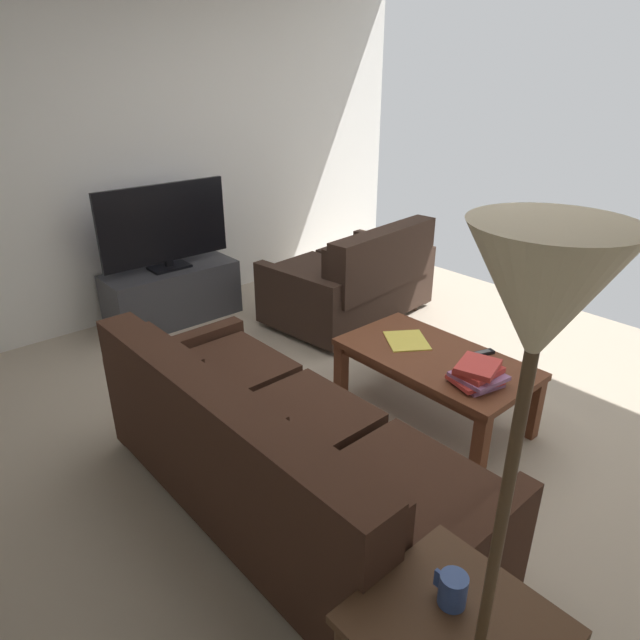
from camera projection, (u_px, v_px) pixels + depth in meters
ground_plane at (382, 411)px, 3.51m from camera, size 5.01×4.99×0.01m
wall_right at (172, 149)px, 4.66m from camera, size 0.12×4.99×2.71m
sofa_main at (274, 455)px, 2.55m from camera, size 2.07×0.89×0.83m
loveseat_near at (354, 280)px, 4.66m from camera, size 1.02×1.45×0.84m
coffee_table at (434, 365)px, 3.31m from camera, size 1.14×0.63×0.42m
floor_lamp at (529, 370)px, 1.04m from camera, size 0.30×0.30×1.75m
tv_stand at (173, 294)px, 4.68m from camera, size 0.45×1.09×0.47m
flat_tv at (164, 226)px, 4.43m from camera, size 0.20×1.09×0.69m
coffee_mug at (453, 590)px, 1.54m from camera, size 0.10×0.08×0.10m
book_stack at (478, 374)px, 2.96m from camera, size 0.27×0.30×0.12m
tv_remote at (482, 353)px, 3.28m from camera, size 0.09×0.17×0.02m
loose_magazine at (407, 341)px, 3.45m from camera, size 0.37×0.36×0.01m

